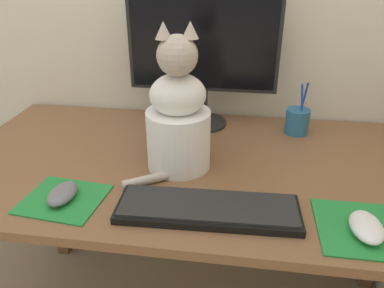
# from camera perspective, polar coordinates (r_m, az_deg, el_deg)

# --- Properties ---
(desk) EXTENTS (1.43, 0.73, 0.72)m
(desk) POSITION_cam_1_polar(r_m,az_deg,el_deg) (1.12, 1.00, -6.67)
(desk) COLOR brown
(desk) RESTS_ON ground_plane
(monitor) EXTENTS (0.49, 0.17, 0.43)m
(monitor) POSITION_cam_1_polar(r_m,az_deg,el_deg) (1.24, 1.67, 13.67)
(monitor) COLOR black
(monitor) RESTS_ON desk
(keyboard) EXTENTS (0.42, 0.15, 0.02)m
(keyboard) POSITION_cam_1_polar(r_m,az_deg,el_deg) (0.87, 2.44, -9.77)
(keyboard) COLOR black
(keyboard) RESTS_ON desk
(mousepad_left) EXTENTS (0.20, 0.18, 0.00)m
(mousepad_left) POSITION_cam_1_polar(r_m,az_deg,el_deg) (0.97, -18.96, -7.95)
(mousepad_left) COLOR #238438
(mousepad_left) RESTS_ON desk
(mousepad_right) EXTENTS (0.22, 0.19, 0.00)m
(mousepad_right) POSITION_cam_1_polar(r_m,az_deg,el_deg) (0.91, 25.34, -11.66)
(mousepad_right) COLOR #238438
(mousepad_right) RESTS_ON desk
(computer_mouse_left) EXTENTS (0.06, 0.10, 0.03)m
(computer_mouse_left) POSITION_cam_1_polar(r_m,az_deg,el_deg) (0.96, -19.14, -7.16)
(computer_mouse_left) COLOR slate
(computer_mouse_left) RESTS_ON mousepad_left
(computer_mouse_right) EXTENTS (0.07, 0.11, 0.03)m
(computer_mouse_right) POSITION_cam_1_polar(r_m,az_deg,el_deg) (0.89, 25.05, -11.37)
(computer_mouse_right) COLOR white
(computer_mouse_right) RESTS_ON mousepad_right
(cat) EXTENTS (0.23, 0.26, 0.40)m
(cat) POSITION_cam_1_polar(r_m,az_deg,el_deg) (0.99, -2.15, 4.01)
(cat) COLOR white
(cat) RESTS_ON desk
(pen_cup) EXTENTS (0.08, 0.08, 0.17)m
(pen_cup) POSITION_cam_1_polar(r_m,az_deg,el_deg) (1.28, 15.73, 3.41)
(pen_cup) COLOR #286089
(pen_cup) RESTS_ON desk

